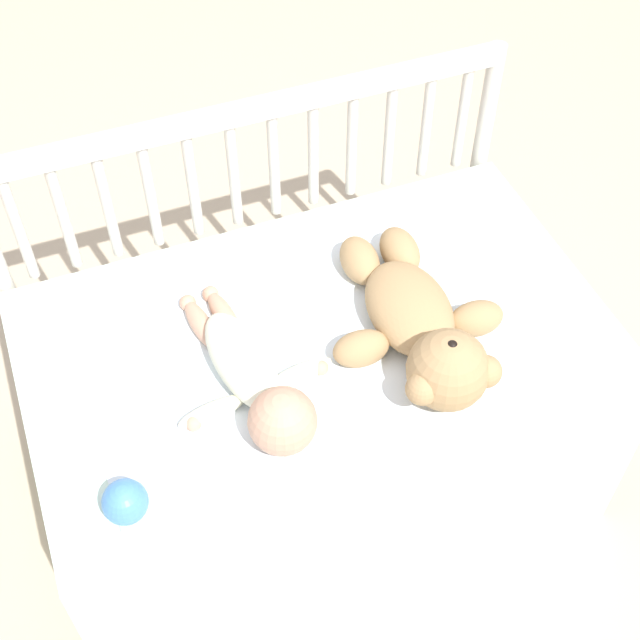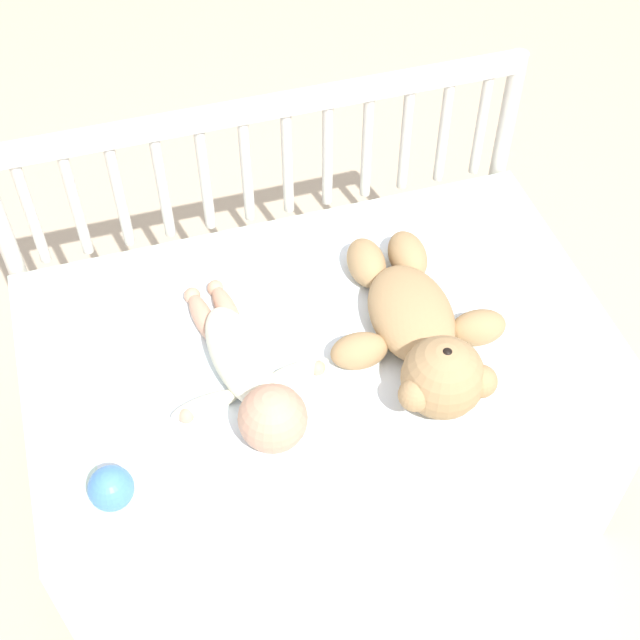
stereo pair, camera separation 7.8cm
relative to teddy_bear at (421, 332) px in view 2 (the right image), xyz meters
The scene contains 7 objects.
ground_plane 0.57m from the teddy_bear, 152.57° to the left, with size 12.00×12.00×0.00m, color #C6B293.
crib_mattress 0.35m from the teddy_bear, 152.57° to the left, with size 1.08×0.66×0.48m.
crib_rail 0.47m from the teddy_bear, 110.65° to the left, with size 1.08×0.04×0.77m.
blanket 0.18m from the teddy_bear, 161.15° to the left, with size 0.87×0.55×0.01m.
teddy_bear is the anchor object (origin of this frame).
baby 0.32m from the teddy_bear, behind, with size 0.30×0.42×0.12m.
toy_ball 0.60m from the teddy_bear, 166.18° to the right, with size 0.07×0.07×0.07m.
Camera 2 is at (-0.30, -1.00, 1.77)m, focal length 50.00 mm.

